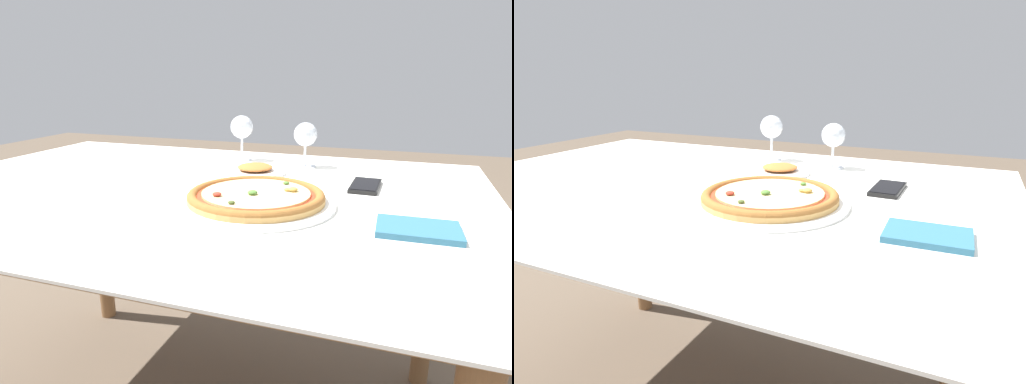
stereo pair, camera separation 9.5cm
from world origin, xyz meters
TOP-DOWN VIEW (x-y plane):
  - dining_table at (0.00, 0.00)m, footprint 1.50×1.04m
  - pizza_plate at (0.22, -0.09)m, footprint 0.35×0.35m
  - wine_glass_far_left at (0.23, 0.33)m, footprint 0.07×0.07m
  - wine_glass_far_right at (0.01, 0.37)m, footprint 0.07×0.07m
  - cell_phone at (0.44, 0.14)m, footprint 0.07×0.15m
  - side_plate at (0.12, 0.20)m, footprint 0.18×0.18m
  - napkin_folded at (0.56, -0.15)m, footprint 0.15×0.11m

SIDE VIEW (x-z plane):
  - dining_table at x=0.00m, z-range 0.30..1.04m
  - cell_phone at x=0.44m, z-range 0.74..0.76m
  - napkin_folded at x=0.56m, z-range 0.74..0.76m
  - side_plate at x=0.12m, z-range 0.74..0.77m
  - pizza_plate at x=0.22m, z-range 0.74..0.78m
  - wine_glass_far_left at x=0.23m, z-range 0.77..0.91m
  - wine_glass_far_right at x=0.01m, z-range 0.78..0.93m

